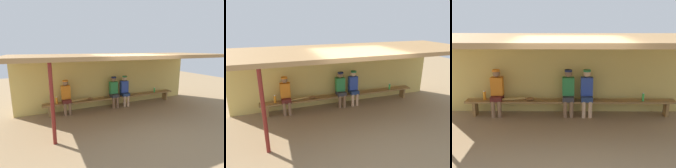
# 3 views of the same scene
# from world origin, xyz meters

# --- Properties ---
(ground_plane) EXTENTS (24.00, 24.00, 0.00)m
(ground_plane) POSITION_xyz_m (0.00, 0.00, 0.00)
(ground_plane) COLOR #937754
(back_wall) EXTENTS (8.00, 0.20, 2.20)m
(back_wall) POSITION_xyz_m (0.00, 2.00, 1.10)
(back_wall) COLOR #D8BC60
(back_wall) RESTS_ON ground
(dugout_roof) EXTENTS (8.00, 2.80, 0.12)m
(dugout_roof) POSITION_xyz_m (0.00, 0.70, 2.26)
(dugout_roof) COLOR #9E7547
(dugout_roof) RESTS_ON back_wall
(support_post) EXTENTS (0.10, 0.10, 2.20)m
(support_post) POSITION_xyz_m (-2.75, -0.55, 1.10)
(support_post) COLOR maroon
(support_post) RESTS_ON ground
(bench) EXTENTS (6.00, 0.36, 0.46)m
(bench) POSITION_xyz_m (0.00, 1.55, 0.39)
(bench) COLOR olive
(bench) RESTS_ON ground
(player_in_white) EXTENTS (0.34, 0.42, 1.34)m
(player_in_white) POSITION_xyz_m (0.46, 1.55, 0.75)
(player_in_white) COLOR navy
(player_in_white) RESTS_ON ground
(player_leftmost) EXTENTS (0.34, 0.42, 1.34)m
(player_leftmost) POSITION_xyz_m (-2.10, 1.55, 0.75)
(player_leftmost) COLOR #591E19
(player_leftmost) RESTS_ON ground
(player_rightmost) EXTENTS (0.34, 0.42, 1.34)m
(player_rightmost) POSITION_xyz_m (-0.06, 1.55, 0.75)
(player_rightmost) COLOR #333338
(player_rightmost) RESTS_ON ground
(water_bottle_clear) EXTENTS (0.07, 0.07, 0.24)m
(water_bottle_clear) POSITION_xyz_m (2.06, 1.51, 0.57)
(water_bottle_clear) COLOR green
(water_bottle_clear) RESTS_ON bench
(water_bottle_orange) EXTENTS (0.08, 0.08, 0.27)m
(water_bottle_orange) POSITION_xyz_m (-2.46, 1.57, 0.59)
(water_bottle_orange) COLOR orange
(water_bottle_orange) RESTS_ON bench
(baseball_glove_worn) EXTENTS (0.24, 0.17, 0.09)m
(baseball_glove_worn) POSITION_xyz_m (-1.15, 1.52, 0.51)
(baseball_glove_worn) COLOR brown
(baseball_glove_worn) RESTS_ON bench
(baseball_bat) EXTENTS (0.81, 0.22, 0.07)m
(baseball_bat) POSITION_xyz_m (-1.69, 1.55, 0.49)
(baseball_bat) COLOR tan
(baseball_bat) RESTS_ON bench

